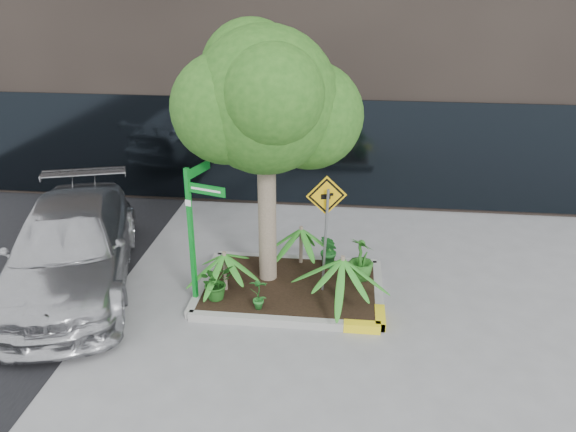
# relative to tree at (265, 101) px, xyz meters

# --- Properties ---
(ground) EXTENTS (80.00, 80.00, 0.00)m
(ground) POSITION_rel_tree_xyz_m (0.25, -0.55, -3.46)
(ground) COLOR gray
(ground) RESTS_ON ground
(planter) EXTENTS (3.35, 2.36, 0.15)m
(planter) POSITION_rel_tree_xyz_m (0.48, -0.28, -3.36)
(planter) COLOR #9E9E99
(planter) RESTS_ON ground
(tree) EXTENTS (3.16, 2.80, 4.74)m
(tree) POSITION_rel_tree_xyz_m (0.00, 0.00, 0.00)
(tree) COLOR gray
(tree) RESTS_ON ground
(palm_front) EXTENTS (1.01, 1.01, 1.12)m
(palm_front) POSITION_rel_tree_xyz_m (1.38, -0.75, -2.47)
(palm_front) COLOR gray
(palm_front) RESTS_ON ground
(palm_left) EXTENTS (0.84, 0.84, 0.94)m
(palm_left) POSITION_rel_tree_xyz_m (-0.69, -0.55, -2.61)
(palm_left) COLOR gray
(palm_left) RESTS_ON ground
(palm_back) EXTENTS (0.87, 0.87, 0.97)m
(palm_back) POSITION_rel_tree_xyz_m (0.56, 0.63, -2.59)
(palm_back) COLOR gray
(palm_back) RESTS_ON ground
(parked_car) EXTENTS (3.58, 5.58, 1.51)m
(parked_car) POSITION_rel_tree_xyz_m (-3.59, -0.42, -2.71)
(parked_car) COLOR #B9B9BE
(parked_car) RESTS_ON ground
(shrub_a) EXTENTS (0.80, 0.80, 0.63)m
(shrub_a) POSITION_rel_tree_xyz_m (-0.79, -0.85, -2.99)
(shrub_a) COLOR #1D5418
(shrub_a) RESTS_ON planter
(shrub_b) EXTENTS (0.65, 0.65, 0.82)m
(shrub_b) POSITION_rel_tree_xyz_m (1.72, 0.13, -2.90)
(shrub_b) COLOR #296C20
(shrub_b) RESTS_ON planter
(shrub_c) EXTENTS (0.33, 0.33, 0.60)m
(shrub_c) POSITION_rel_tree_xyz_m (0.01, -1.10, -3.01)
(shrub_c) COLOR #226F25
(shrub_c) RESTS_ON planter
(shrub_d) EXTENTS (0.52, 0.52, 0.71)m
(shrub_d) POSITION_rel_tree_xyz_m (1.11, 0.48, -2.96)
(shrub_d) COLOR #1B6022
(shrub_d) RESTS_ON planter
(street_sign_post) EXTENTS (0.72, 0.89, 2.53)m
(street_sign_post) POSITION_rel_tree_xyz_m (-1.10, -0.82, -1.89)
(street_sign_post) COLOR #0D9025
(street_sign_post) RESTS_ON ground
(cattle_sign) EXTENTS (0.67, 0.33, 2.22)m
(cattle_sign) POSITION_rel_tree_xyz_m (1.07, -0.52, -1.81)
(cattle_sign) COLOR slate
(cattle_sign) RESTS_ON ground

